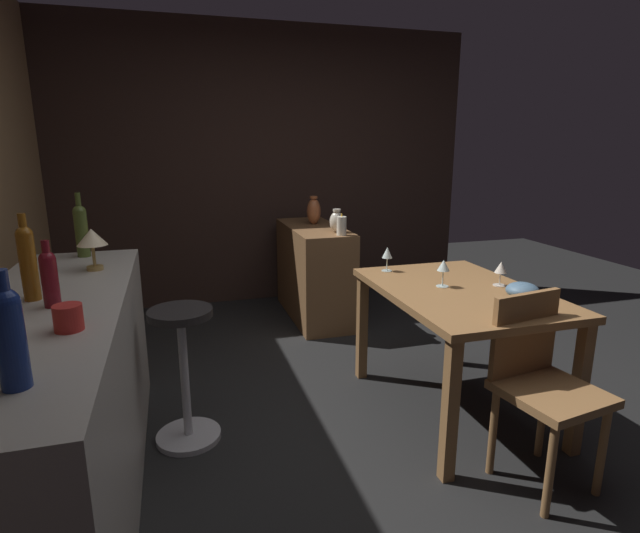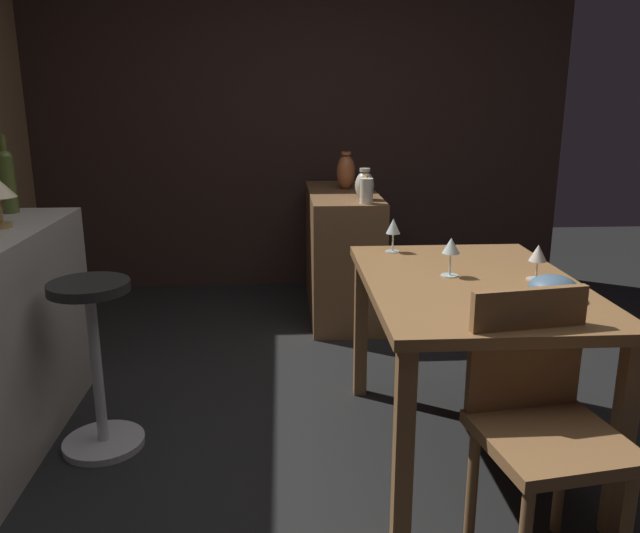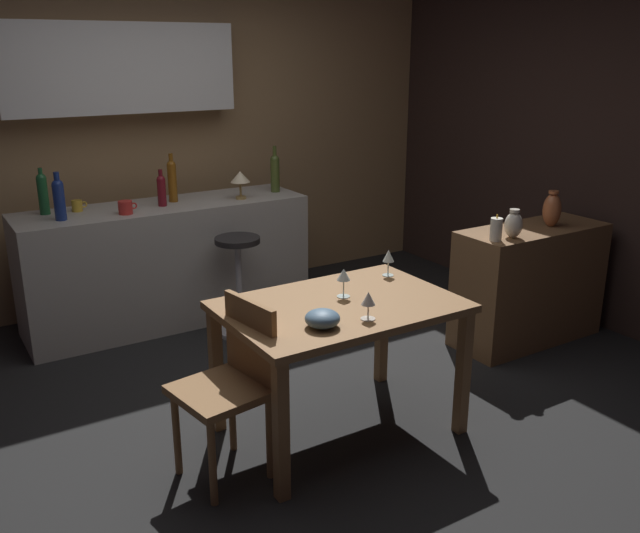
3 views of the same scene
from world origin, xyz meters
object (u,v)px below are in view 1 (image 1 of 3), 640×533
bar_stool (184,372)px  wine_bottle_cobalt (9,333)px  wine_bottle_ruby (49,276)px  pillar_candle_tall (342,226)px  wine_glass_left (387,254)px  vase_ceramic_ivory (337,221)px  vase_copper (314,211)px  sideboard_cabinet (314,272)px  chair_near_window (541,381)px  wine_glass_center (501,268)px  wine_glass_right (443,267)px  wine_bottle_olive (81,228)px  wine_bottle_amber (28,260)px  fruit_bowl (522,290)px  cup_red (68,318)px  dining_table (458,305)px  counter_lamp (92,239)px

bar_stool → wine_bottle_cobalt: wine_bottle_cobalt is taller
wine_bottle_ruby → pillar_candle_tall: wine_bottle_ruby is taller
wine_glass_left → pillar_candle_tall: (0.86, 0.01, 0.04)m
vase_ceramic_ivory → vase_copper: vase_copper is taller
sideboard_cabinet → wine_glass_left: (-1.33, -0.10, 0.44)m
chair_near_window → wine_glass_center: bearing=-18.6°
vase_copper → sideboard_cabinet: bearing=164.7°
wine_glass_right → wine_bottle_cobalt: size_ratio=0.48×
wine_bottle_olive → vase_ceramic_ivory: bearing=-66.1°
sideboard_cabinet → wine_glass_right: bearing=-171.5°
sideboard_cabinet → wine_bottle_olive: size_ratio=3.04×
wine_bottle_amber → vase_copper: (2.05, -1.78, -0.13)m
wine_bottle_ruby → vase_ceramic_ivory: bearing=-45.4°
fruit_bowl → cup_red: (-0.29, 2.08, 0.16)m
dining_table → wine_glass_center: size_ratio=8.58×
vase_copper → wine_glass_left: bearing=-177.2°
dining_table → wine_glass_right: bearing=45.6°
fruit_bowl → pillar_candle_tall: pillar_candle_tall is taller
chair_near_window → bar_stool: (0.77, 1.54, -0.10)m
wine_bottle_ruby → wine_bottle_olive: size_ratio=0.74×
sideboard_cabinet → fruit_bowl: size_ratio=6.55×
chair_near_window → wine_glass_center: size_ratio=6.21×
chair_near_window → wine_bottle_amber: (0.52, 2.11, 0.58)m
bar_stool → fruit_bowl: 1.80m
fruit_bowl → counter_lamp: size_ratio=0.79×
vase_ceramic_ivory → fruit_bowl: bearing=-165.6°
wine_glass_center → counter_lamp: (0.36, 2.15, 0.22)m
wine_bottle_cobalt → pillar_candle_tall: wine_bottle_cobalt is taller
wine_bottle_olive → counter_lamp: (-0.35, -0.10, -0.00)m
wine_glass_left → bar_stool: bearing=105.6°
dining_table → bar_stool: 1.53m
wine_bottle_ruby → wine_bottle_olive: (0.94, 0.02, 0.04)m
dining_table → wine_bottle_cobalt: bearing=116.3°
wine_glass_center → wine_bottle_amber: 2.34m
wine_glass_left → pillar_candle_tall: bearing=0.6°
dining_table → wine_glass_left: bearing=25.2°
bar_stool → wine_glass_center: 1.81m
cup_red → wine_glass_right: bearing=-71.5°
sideboard_cabinet → bar_stool: (-1.68, 1.17, -0.02)m
sideboard_cabinet → pillar_candle_tall: 0.68m
fruit_bowl → counter_lamp: 2.21m
dining_table → fruit_bowl: 0.35m
wine_glass_left → sideboard_cabinet: bearing=4.4°
wine_glass_left → fruit_bowl: 0.85m
chair_near_window → wine_bottle_amber: size_ratio=2.43×
wine_glass_left → wine_bottle_cobalt: bearing=130.1°
sideboard_cabinet → fruit_bowl: (-2.05, -0.55, 0.37)m
wine_glass_left → wine_bottle_olive: 1.80m
bar_stool → wine_glass_right: (-0.06, -1.43, 0.47)m
wine_glass_left → chair_near_window: bearing=-166.6°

